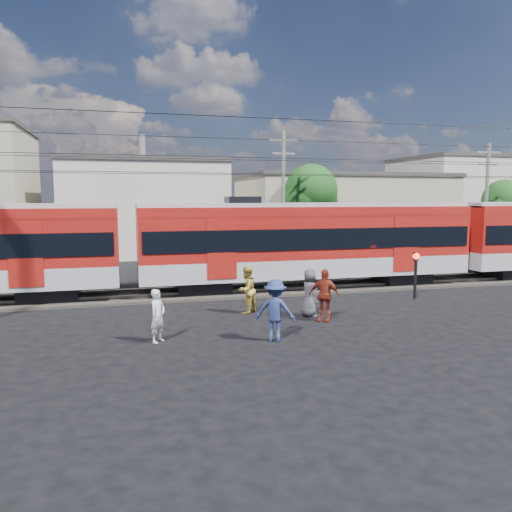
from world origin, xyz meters
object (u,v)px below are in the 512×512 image
object	(u,v)px
commuter_train	(311,240)
car_silver	(495,256)
crossing_signal	(416,266)
pedestrian_c	(275,310)
pedestrian_a	(158,316)

from	to	relation	value
commuter_train	car_silver	bearing A→B (deg)	16.19
crossing_signal	pedestrian_c	bearing A→B (deg)	-149.43
pedestrian_a	crossing_signal	size ratio (longest dim) A/B	0.80
car_silver	crossing_signal	xyz separation A→B (m)	(-10.66, -7.60, 0.74)
car_silver	commuter_train	bearing A→B (deg)	92.60
pedestrian_c	commuter_train	bearing A→B (deg)	-90.77
commuter_train	pedestrian_c	world-z (taller)	commuter_train
pedestrian_c	crossing_signal	xyz separation A→B (m)	(7.86, 4.64, 0.47)
commuter_train	crossing_signal	distance (m)	5.07
pedestrian_a	car_silver	xyz separation A→B (m)	(22.05, 11.46, -0.13)
commuter_train	crossing_signal	world-z (taller)	commuter_train
pedestrian_a	car_silver	distance (m)	24.86
pedestrian_c	car_silver	bearing A→B (deg)	-119.39
car_silver	pedestrian_a	bearing A→B (deg)	103.88
crossing_signal	car_silver	bearing A→B (deg)	35.51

